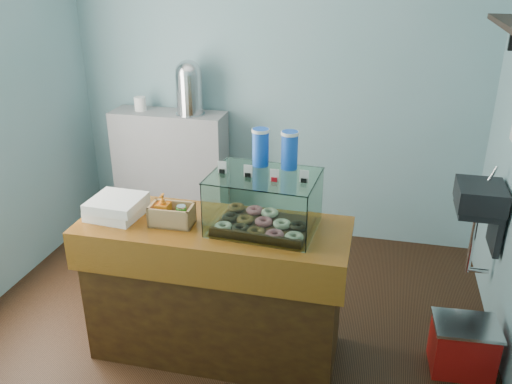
% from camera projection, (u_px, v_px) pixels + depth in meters
% --- Properties ---
extents(ground, '(3.50, 3.50, 0.00)m').
position_uv_depth(ground, '(228.00, 324.00, 3.75)').
color(ground, black).
rests_on(ground, ground).
extents(room_shell, '(3.54, 3.04, 2.82)m').
position_uv_depth(room_shell, '(227.00, 78.00, 3.06)').
color(room_shell, '#709FA4').
rests_on(room_shell, ground).
extents(counter, '(1.60, 0.60, 0.90)m').
position_uv_depth(counter, '(215.00, 289.00, 3.34)').
color(counter, '#43280C').
rests_on(counter, ground).
extents(back_shelf, '(1.00, 0.32, 1.10)m').
position_uv_depth(back_shelf, '(172.00, 172.00, 4.89)').
color(back_shelf, gray).
rests_on(back_shelf, ground).
extents(display_case, '(0.63, 0.48, 0.55)m').
position_uv_depth(display_case, '(265.00, 198.00, 3.08)').
color(display_case, '#351F0F').
rests_on(display_case, counter).
extents(condiment_crate, '(0.25, 0.16, 0.19)m').
position_uv_depth(condiment_crate, '(170.00, 214.00, 3.14)').
color(condiment_crate, tan).
rests_on(condiment_crate, counter).
extents(pastry_boxes, '(0.32, 0.32, 0.12)m').
position_uv_depth(pastry_boxes, '(117.00, 207.00, 3.25)').
color(pastry_boxes, white).
rests_on(pastry_boxes, counter).
extents(coffee_urn, '(0.25, 0.25, 0.46)m').
position_uv_depth(coffee_urn, '(189.00, 86.00, 4.51)').
color(coffee_urn, silver).
rests_on(coffee_urn, back_shelf).
extents(red_cooler, '(0.40, 0.31, 0.34)m').
position_uv_depth(red_cooler, '(463.00, 346.00, 3.28)').
color(red_cooler, '#B5110E').
rests_on(red_cooler, ground).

